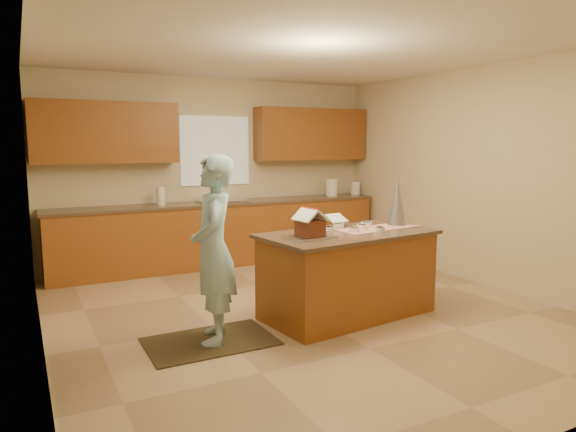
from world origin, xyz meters
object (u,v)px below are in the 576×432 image
object	(u,v)px
island_base	(348,276)
tinsel_tree	(397,202)
boy	(214,249)
gingerbread_house	(310,225)

from	to	relation	value
island_base	tinsel_tree	bearing A→B (deg)	3.67
boy	gingerbread_house	world-z (taller)	boy
boy	tinsel_tree	bearing A→B (deg)	114.73
tinsel_tree	boy	bearing A→B (deg)	-175.04
gingerbread_house	boy	bearing A→B (deg)	176.62
boy	gingerbread_house	size ratio (longest dim) A/B	5.63
tinsel_tree	gingerbread_house	world-z (taller)	tinsel_tree
tinsel_tree	boy	distance (m)	2.21
gingerbread_house	tinsel_tree	bearing A→B (deg)	11.19
island_base	boy	size ratio (longest dim) A/B	1.03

